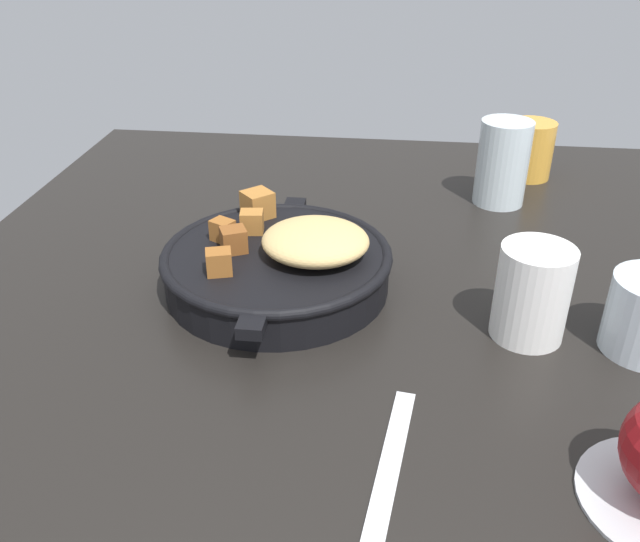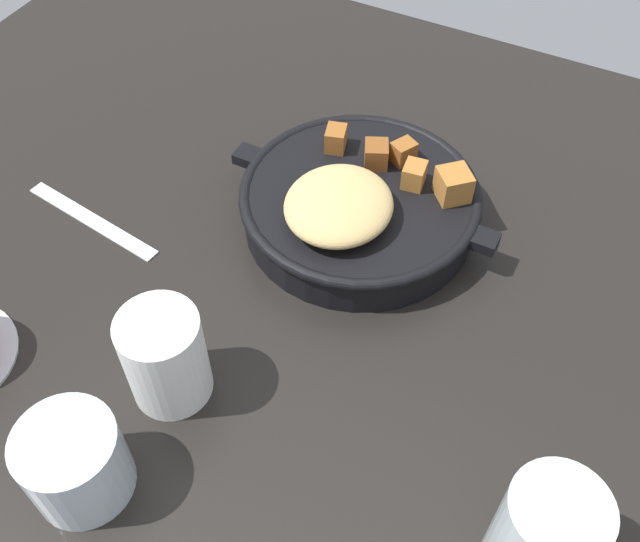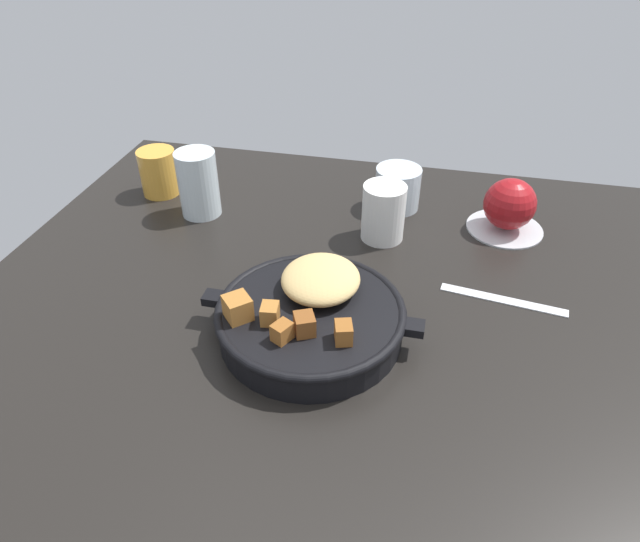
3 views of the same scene
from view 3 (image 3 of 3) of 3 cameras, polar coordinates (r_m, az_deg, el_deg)
The scene contains 9 objects.
ground_plane at distance 79.12cm, azimuth 3.51°, elevation -4.08°, with size 109.94×90.92×2.40cm, color black.
cast_iron_skillet at distance 71.97cm, azimuth -0.91°, elevation -4.44°, with size 28.65×24.32×7.69cm.
saucer_plate at distance 98.88cm, azimuth 18.20°, elevation 4.20°, with size 12.50×12.50×0.60cm, color #B7BABF.
red_apple at distance 96.69cm, azimuth 18.70°, elevation 6.45°, with size 8.38×8.38×8.38cm, color maroon.
butter_knife at distance 82.86cm, azimuth 18.09°, elevation -2.76°, with size 17.37×1.60×0.36cm, color silver.
water_glass_short at distance 99.69cm, azimuth 7.87°, elevation 8.32°, with size 7.87×7.87×7.35cm, color silver.
water_glass_tall at distance 98.16cm, azimuth -12.25°, elevation 8.65°, with size 6.80×6.80×11.32cm, color silver.
white_creamer_pitcher at distance 90.20cm, azimuth 6.45°, elevation 5.92°, with size 6.85×6.85×9.27cm, color white.
juice_glass_amber at distance 107.27cm, azimuth -16.05°, elevation 9.61°, with size 6.71×6.71×8.28cm, color gold.
Camera 3 is at (8.48, -59.60, 50.13)cm, focal length 31.55 mm.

